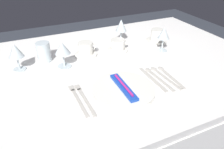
{
  "coord_description": "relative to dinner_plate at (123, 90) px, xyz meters",
  "views": [
    {
      "loc": [
        -0.35,
        -0.94,
        1.3
      ],
      "look_at": [
        0.01,
        -0.14,
        0.76
      ],
      "focal_mm": 34.89,
      "sensor_mm": 36.0,
      "label": 1
    }
  ],
  "objects": [
    {
      "name": "fork_outer",
      "position": [
        -0.17,
        0.02,
        -0.01
      ],
      "size": [
        0.02,
        0.23,
        0.0
      ],
      "color": "beige",
      "rests_on": "dining_table"
    },
    {
      "name": "toothbrush_package",
      "position": [
        0.0,
        0.0,
        0.02
      ],
      "size": [
        0.04,
        0.21,
        0.02
      ],
      "color": "blue",
      "rests_on": "dinner_plate"
    },
    {
      "name": "dinner_knife",
      "position": [
        0.17,
        0.02,
        -0.01
      ],
      "size": [
        0.02,
        0.23,
        0.0
      ],
      "color": "beige",
      "rests_on": "dining_table"
    },
    {
      "name": "dining_table",
      "position": [
        -0.01,
        0.26,
        -0.09
      ],
      "size": [
        1.8,
        1.11,
        0.74
      ],
      "color": "white",
      "rests_on": "ground"
    },
    {
      "name": "coffee_cup_left",
      "position": [
        0.45,
        0.41,
        0.04
      ],
      "size": [
        0.11,
        0.08,
        0.07
      ],
      "color": "white",
      "rests_on": "saucer_left"
    },
    {
      "name": "saucer_right",
      "position": [
        -0.04,
        0.41,
        -0.0
      ],
      "size": [
        0.13,
        0.13,
        0.01
      ],
      "primitive_type": "cylinder",
      "color": "white",
      "rests_on": "dining_table"
    },
    {
      "name": "spoon_soup",
      "position": [
        0.2,
        0.04,
        -0.01
      ],
      "size": [
        0.03,
        0.22,
        0.01
      ],
      "color": "beige",
      "rests_on": "dining_table"
    },
    {
      "name": "wine_glass_centre",
      "position": [
        0.39,
        0.27,
        0.1
      ],
      "size": [
        0.07,
        0.07,
        0.15
      ],
      "color": "silver",
      "rests_on": "dining_table"
    },
    {
      "name": "wine_glass_right",
      "position": [
        0.24,
        0.52,
        0.09
      ],
      "size": [
        0.07,
        0.07,
        0.14
      ],
      "color": "silver",
      "rests_on": "dining_table"
    },
    {
      "name": "dinner_plate",
      "position": [
        0.0,
        0.0,
        0.0
      ],
      "size": [
        0.28,
        0.28,
        0.02
      ],
      "primitive_type": "cylinder",
      "color": "white",
      "rests_on": "dining_table"
    },
    {
      "name": "coffee_cup_far",
      "position": [
        0.16,
        0.38,
        0.03
      ],
      "size": [
        0.1,
        0.08,
        0.06
      ],
      "color": "white",
      "rests_on": "saucer_far"
    },
    {
      "name": "fork_inner",
      "position": [
        -0.2,
        0.03,
        -0.01
      ],
      "size": [
        0.02,
        0.23,
        0.0
      ],
      "color": "beige",
      "rests_on": "dining_table"
    },
    {
      "name": "wine_glass_far",
      "position": [
        -0.18,
        0.32,
        0.09
      ],
      "size": [
        0.08,
        0.08,
        0.14
      ],
      "color": "silver",
      "rests_on": "dining_table"
    },
    {
      "name": "coffee_cup_right",
      "position": [
        -0.03,
        0.41,
        0.04
      ],
      "size": [
        0.11,
        0.08,
        0.07
      ],
      "color": "white",
      "rests_on": "saucer_right"
    },
    {
      "name": "spoon_dessert",
      "position": [
        0.23,
        0.04,
        -0.01
      ],
      "size": [
        0.03,
        0.23,
        0.01
      ],
      "color": "beige",
      "rests_on": "dining_table"
    },
    {
      "name": "saucer_left",
      "position": [
        0.45,
        0.41,
        -0.0
      ],
      "size": [
        0.14,
        0.14,
        0.01
      ],
      "primitive_type": "cylinder",
      "color": "white",
      "rests_on": "dining_table"
    },
    {
      "name": "wine_glass_left",
      "position": [
        -0.39,
        0.39,
        0.09
      ],
      "size": [
        0.07,
        0.07,
        0.14
      ],
      "color": "silver",
      "rests_on": "dining_table"
    },
    {
      "name": "spoon_tea",
      "position": [
        0.26,
        0.04,
        -0.01
      ],
      "size": [
        0.03,
        0.21,
        0.01
      ],
      "color": "beige",
      "rests_on": "dining_table"
    },
    {
      "name": "drink_tumbler",
      "position": [
        -0.26,
        0.43,
        0.04
      ],
      "size": [
        0.07,
        0.07,
        0.11
      ],
      "color": "silver",
      "rests_on": "dining_table"
    },
    {
      "name": "saucer_far",
      "position": [
        0.16,
        0.38,
        -0.0
      ],
      "size": [
        0.12,
        0.12,
        0.01
      ],
      "primitive_type": "cylinder",
      "color": "white",
      "rests_on": "dining_table"
    }
  ]
}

